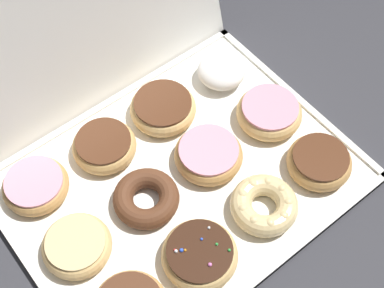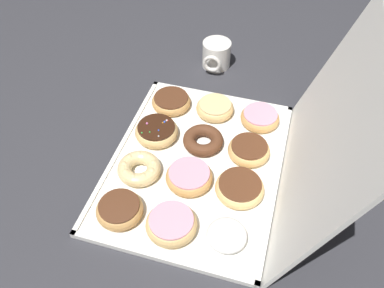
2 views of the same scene
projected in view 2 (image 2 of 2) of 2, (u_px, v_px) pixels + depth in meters
ground_plane at (196, 166)px, 1.05m from camera, size 3.00×3.00×0.00m
donut_box at (196, 165)px, 1.05m from camera, size 0.56×0.43×0.01m
box_lid_open at (324, 134)px, 0.85m from camera, size 0.56×0.13×0.41m
chocolate_frosted_donut_0 at (171, 101)px, 1.18m from camera, size 0.11×0.11×0.03m
sprinkle_donut_1 at (157, 131)px, 1.09m from camera, size 0.12×0.12×0.04m
cruller_donut_2 at (139, 168)px, 1.01m from camera, size 0.11×0.11×0.04m
chocolate_frosted_donut_3 at (120, 209)px, 0.93m from camera, size 0.11×0.11×0.04m
glazed_ring_donut_4 at (216, 108)px, 1.16m from camera, size 0.11×0.11×0.03m
chocolate_cake_ring_donut_5 at (204, 140)px, 1.08m from camera, size 0.11×0.11×0.03m
pink_frosted_donut_6 at (191, 177)px, 0.99m from camera, size 0.12×0.12×0.04m
pink_frosted_donut_7 at (172, 224)px, 0.90m from camera, size 0.12×0.12×0.04m
pink_frosted_donut_8 at (260, 117)px, 1.13m from camera, size 0.11×0.11×0.03m
chocolate_frosted_donut_9 at (249, 150)px, 1.05m from camera, size 0.11×0.11×0.04m
chocolate_frosted_donut_10 at (240, 188)px, 0.97m from camera, size 0.12×0.12×0.04m
powdered_filled_donut_11 at (227, 235)px, 0.88m from camera, size 0.09×0.09×0.05m
coffee_mug at (216, 54)px, 1.31m from camera, size 0.11×0.09×0.09m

